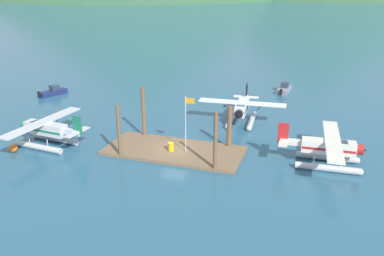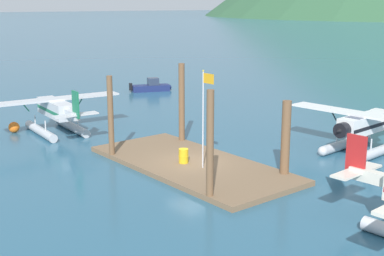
# 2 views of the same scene
# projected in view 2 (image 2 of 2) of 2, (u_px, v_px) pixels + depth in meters

# --- Properties ---
(ground_plane) EXTENTS (1200.00, 1200.00, 0.00)m
(ground_plane) POSITION_uv_depth(u_px,v_px,m) (191.00, 167.00, 32.25)
(ground_plane) COLOR #285670
(dock_platform) EXTENTS (13.93, 6.18, 0.30)m
(dock_platform) POSITION_uv_depth(u_px,v_px,m) (191.00, 164.00, 32.21)
(dock_platform) COLOR brown
(dock_platform) RESTS_ON ground
(piling_near_left) EXTENTS (0.36, 0.36, 5.36)m
(piling_near_left) POSITION_uv_depth(u_px,v_px,m) (111.00, 118.00, 33.28)
(piling_near_left) COLOR brown
(piling_near_left) RESTS_ON ground
(piling_near_right) EXTENTS (0.37, 0.37, 5.68)m
(piling_near_right) POSITION_uv_depth(u_px,v_px,m) (210.00, 147.00, 25.99)
(piling_near_right) COLOR brown
(piling_near_right) RESTS_ON ground
(piling_far_left) EXTENTS (0.42, 0.42, 5.72)m
(piling_far_left) POSITION_uv_depth(u_px,v_px,m) (182.00, 104.00, 36.80)
(piling_far_left) COLOR brown
(piling_far_left) RESTS_ON ground
(piling_far_right) EXTENTS (0.51, 0.51, 4.49)m
(piling_far_right) POSITION_uv_depth(u_px,v_px,m) (286.00, 140.00, 29.60)
(piling_far_right) COLOR brown
(piling_far_right) RESTS_ON ground
(flagpole) EXTENTS (0.95, 0.10, 5.78)m
(flagpole) POSITION_uv_depth(u_px,v_px,m) (205.00, 108.00, 30.11)
(flagpole) COLOR silver
(flagpole) RESTS_ON dock_platform
(fuel_drum) EXTENTS (0.62, 0.62, 0.88)m
(fuel_drum) POSITION_uv_depth(u_px,v_px,m) (184.00, 156.00, 31.89)
(fuel_drum) COLOR gold
(fuel_drum) RESTS_ON dock_platform
(mooring_buoy) EXTENTS (0.84, 0.84, 0.84)m
(mooring_buoy) POSITION_uv_depth(u_px,v_px,m) (14.00, 127.00, 40.67)
(mooring_buoy) COLOR orange
(mooring_buoy) RESTS_ON ground
(seaplane_white_bow_right) EXTENTS (10.47, 7.97, 3.84)m
(seaplane_white_bow_right) POSITION_uv_depth(u_px,v_px,m) (364.00, 129.00, 35.08)
(seaplane_white_bow_right) COLOR #B7BABF
(seaplane_white_bow_right) RESTS_ON ground
(seaplane_silver_port_aft) EXTENTS (7.97, 10.48, 3.84)m
(seaplane_silver_port_aft) POSITION_uv_depth(u_px,v_px,m) (56.00, 113.00, 40.26)
(seaplane_silver_port_aft) COLOR #B7BABF
(seaplane_silver_port_aft) RESTS_ON ground
(boat_navy_open_west) EXTENTS (2.98, 4.62, 1.50)m
(boat_navy_open_west) POSITION_uv_depth(u_px,v_px,m) (152.00, 87.00, 59.97)
(boat_navy_open_west) COLOR navy
(boat_navy_open_west) RESTS_ON ground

